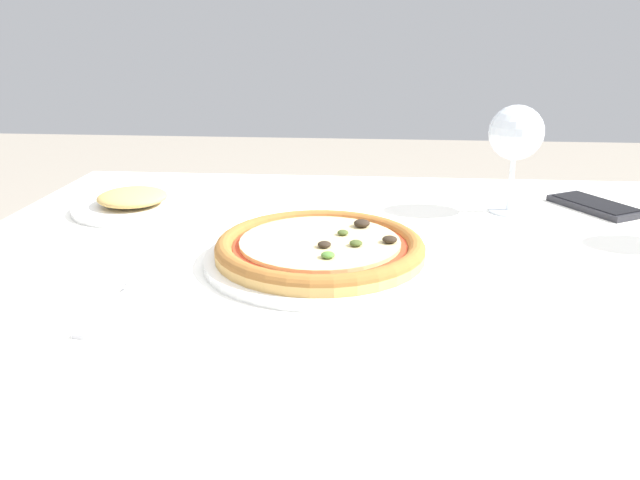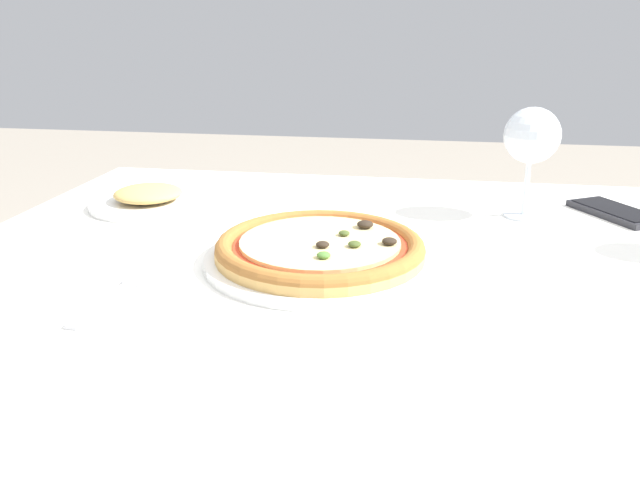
{
  "view_description": "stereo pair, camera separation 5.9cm",
  "coord_description": "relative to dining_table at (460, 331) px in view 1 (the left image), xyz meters",
  "views": [
    {
      "loc": [
        -0.12,
        -0.73,
        1.02
      ],
      "look_at": [
        -0.18,
        0.01,
        0.76
      ],
      "focal_mm": 35.0,
      "sensor_mm": 36.0,
      "label": 1
    },
    {
      "loc": [
        -0.06,
        -0.72,
        1.02
      ],
      "look_at": [
        -0.18,
        0.01,
        0.76
      ],
      "focal_mm": 35.0,
      "sensor_mm": 36.0,
      "label": 2
    }
  ],
  "objects": [
    {
      "name": "dining_table",
      "position": [
        0.0,
        0.0,
        0.0
      ],
      "size": [
        1.37,
        0.95,
        0.73
      ],
      "color": "brown",
      "rests_on": "ground_plane"
    },
    {
      "name": "pizza_plate",
      "position": [
        -0.18,
        0.01,
        0.1
      ],
      "size": [
        0.29,
        0.29,
        0.04
      ],
      "color": "white",
      "rests_on": "dining_table"
    },
    {
      "name": "fork",
      "position": [
        -0.39,
        -0.12,
        0.09
      ],
      "size": [
        0.04,
        0.17,
        0.0
      ],
      "color": "silver",
      "rests_on": "dining_table"
    },
    {
      "name": "wine_glass_far_left",
      "position": [
        0.1,
        0.25,
        0.21
      ],
      "size": [
        0.08,
        0.08,
        0.17
      ],
      "color": "silver",
      "rests_on": "dining_table"
    },
    {
      "name": "cell_phone",
      "position": [
        0.25,
        0.28,
        0.09
      ],
      "size": [
        0.13,
        0.16,
        0.01
      ],
      "color": "#232328",
      "rests_on": "dining_table"
    },
    {
      "name": "side_plate",
      "position": [
        -0.5,
        0.21,
        0.1
      ],
      "size": [
        0.19,
        0.19,
        0.03
      ],
      "color": "white",
      "rests_on": "dining_table"
    }
  ]
}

